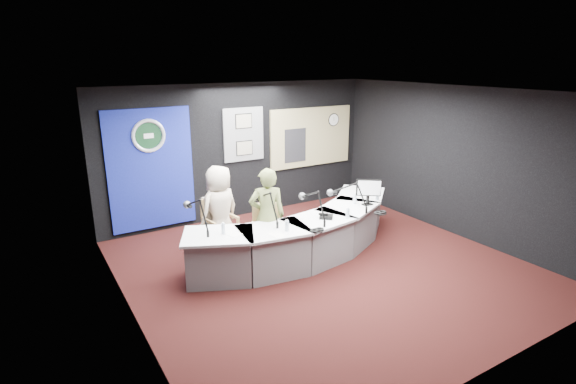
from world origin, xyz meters
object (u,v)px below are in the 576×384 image
person_man (220,210)px  person_woman (267,216)px  broadcast_desk (303,235)px  armchair_right (267,235)px  armchair_left (220,223)px

person_man → person_woman: bearing=106.7°
broadcast_desk → armchair_right: bearing=171.0°
broadcast_desk → armchair_left: armchair_left is taller
person_man → person_woman: 0.92m
armchair_right → broadcast_desk: bearing=17.3°
broadcast_desk → armchair_left: 1.44m
person_man → person_woman: (0.50, -0.77, 0.03)m
armchair_left → armchair_right: bearing=-66.4°
armchair_right → person_woman: person_woman is taller
person_woman → person_man: bearing=-34.3°
broadcast_desk → person_woman: person_woman is taller
armchair_left → person_man: 0.24m
armchair_left → person_woman: person_woman is taller
broadcast_desk → armchair_left: size_ratio=4.21×
person_man → armchair_right: bearing=106.7°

